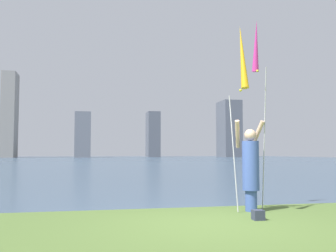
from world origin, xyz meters
TOP-DOWN VIEW (x-y plane):
  - ground at (0.00, 50.95)m, footprint 120.00×138.00m
  - person at (1.33, 1.25)m, footprint 0.73×0.54m
  - kite_flag_left at (0.97, 0.78)m, footprint 0.16×0.98m
  - kite_flag_right at (1.70, 1.64)m, footprint 0.16×0.65m
  - bag at (1.00, 0.20)m, footprint 0.21×0.19m
  - skyline_tower_1 at (-20.66, 96.85)m, footprint 3.27×6.60m
  - skyline_tower_2 at (-2.61, 95.21)m, footprint 3.98×6.90m
  - skyline_tower_3 at (16.47, 99.67)m, footprint 3.33×5.41m
  - skyline_tower_4 at (36.86, 94.29)m, footprint 4.90×7.60m

SIDE VIEW (x-z plane):
  - ground at x=0.00m, z-range -0.12..0.00m
  - bag at x=1.00m, z-range 0.00..0.19m
  - person at x=1.33m, z-range -0.02..1.97m
  - kite_flag_left at x=0.97m, z-range 1.21..5.17m
  - kite_flag_right at x=1.70m, z-range 1.46..5.85m
  - skyline_tower_2 at x=-2.61m, z-range 0.00..11.50m
  - skyline_tower_3 at x=16.47m, z-range 0.00..12.50m
  - skyline_tower_4 at x=36.86m, z-range 0.00..15.39m
  - skyline_tower_1 at x=-20.66m, z-range 0.00..21.36m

